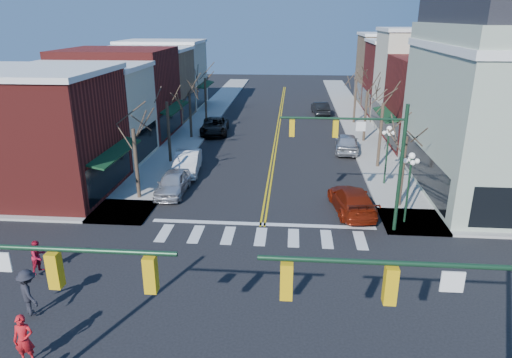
% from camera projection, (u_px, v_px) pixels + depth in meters
% --- Properties ---
extents(ground, '(160.00, 160.00, 0.00)m').
position_uv_depth(ground, '(250.00, 303.00, 19.20)').
color(ground, black).
rests_on(ground, ground).
extents(sidewalk_left, '(3.50, 70.00, 0.15)m').
position_uv_depth(sidewalk_left, '(170.00, 158.00, 38.62)').
color(sidewalk_left, '#9E9B93').
rests_on(sidewalk_left, ground).
extents(sidewalk_right, '(3.50, 70.00, 0.15)m').
position_uv_depth(sidewalk_right, '(380.00, 163.00, 37.26)').
color(sidewalk_right, '#9E9B93').
rests_on(sidewalk_right, ground).
extents(bldg_left_brick_a, '(10.00, 8.50, 8.00)m').
position_uv_depth(bldg_left_brick_a, '(33.00, 135.00, 30.08)').
color(bldg_left_brick_a, maroon).
rests_on(bldg_left_brick_a, ground).
extents(bldg_left_stucco_a, '(10.00, 7.00, 7.50)m').
position_uv_depth(bldg_left_stucco_a, '(85.00, 115.00, 37.44)').
color(bldg_left_stucco_a, beige).
rests_on(bldg_left_stucco_a, ground).
extents(bldg_left_brick_b, '(10.00, 9.00, 8.50)m').
position_uv_depth(bldg_left_brick_b, '(119.00, 94.00, 44.78)').
color(bldg_left_brick_b, maroon).
rests_on(bldg_left_brick_b, ground).
extents(bldg_left_tan, '(10.00, 7.50, 7.80)m').
position_uv_depth(bldg_left_tan, '(146.00, 85.00, 52.64)').
color(bldg_left_tan, '#9B7955').
rests_on(bldg_left_tan, ground).
extents(bldg_left_stucco_b, '(10.00, 8.00, 8.20)m').
position_uv_depth(bldg_left_stucco_b, '(164.00, 75.00, 59.84)').
color(bldg_left_stucco_b, beige).
rests_on(bldg_left_stucco_b, ground).
extents(bldg_right_brick_a, '(10.00, 8.50, 8.00)m').
position_uv_depth(bldg_right_brick_a, '(449.00, 104.00, 40.82)').
color(bldg_right_brick_a, maroon).
rests_on(bldg_right_brick_a, ground).
extents(bldg_right_stucco, '(10.00, 7.00, 10.00)m').
position_uv_depth(bldg_right_stucco, '(427.00, 81.00, 47.75)').
color(bldg_right_stucco, beige).
rests_on(bldg_right_stucco, ground).
extents(bldg_right_brick_b, '(10.00, 8.00, 8.50)m').
position_uv_depth(bldg_right_brick_b, '(410.00, 79.00, 55.04)').
color(bldg_right_brick_b, maroon).
rests_on(bldg_right_brick_b, ground).
extents(bldg_right_tan, '(10.00, 8.00, 9.00)m').
position_uv_depth(bldg_right_tan, '(396.00, 70.00, 62.47)').
color(bldg_right_tan, '#9B7955').
rests_on(bldg_right_tan, ground).
extents(traffic_mast_near_right, '(6.60, 0.28, 7.20)m').
position_uv_depth(traffic_mast_near_right, '(463.00, 332.00, 10.24)').
color(traffic_mast_near_right, '#14331E').
rests_on(traffic_mast_near_right, ground).
extents(traffic_mast_far_right, '(6.60, 0.28, 7.20)m').
position_uv_depth(traffic_mast_far_right, '(367.00, 150.00, 24.13)').
color(traffic_mast_far_right, '#14331E').
rests_on(traffic_mast_far_right, ground).
extents(lamppost_corner, '(0.36, 0.36, 4.33)m').
position_uv_depth(lamppost_corner, '(410.00, 176.00, 25.54)').
color(lamppost_corner, '#14331E').
rests_on(lamppost_corner, ground).
extents(lamppost_midblock, '(0.36, 0.36, 4.33)m').
position_uv_depth(lamppost_midblock, '(388.00, 145.00, 31.64)').
color(lamppost_midblock, '#14331E').
rests_on(lamppost_midblock, ground).
extents(tree_left_a, '(0.24, 0.24, 4.76)m').
position_uv_depth(tree_left_a, '(136.00, 165.00, 29.37)').
color(tree_left_a, '#382B21').
rests_on(tree_left_a, ground).
extents(tree_left_b, '(0.24, 0.24, 5.04)m').
position_uv_depth(tree_left_b, '(169.00, 133.00, 36.83)').
color(tree_left_b, '#382B21').
rests_on(tree_left_b, ground).
extents(tree_left_c, '(0.24, 0.24, 4.55)m').
position_uv_depth(tree_left_c, '(190.00, 116.00, 44.42)').
color(tree_left_c, '#382B21').
rests_on(tree_left_c, ground).
extents(tree_left_d, '(0.24, 0.24, 4.90)m').
position_uv_depth(tree_left_d, '(206.00, 100.00, 51.87)').
color(tree_left_d, '#382B21').
rests_on(tree_left_d, ground).
extents(tree_right_a, '(0.24, 0.24, 4.62)m').
position_uv_depth(tree_right_a, '(402.00, 173.00, 28.09)').
color(tree_right_a, '#382B21').
rests_on(tree_right_a, ground).
extents(tree_right_b, '(0.24, 0.24, 5.18)m').
position_uv_depth(tree_right_b, '(380.00, 136.00, 35.51)').
color(tree_right_b, '#382B21').
rests_on(tree_right_b, ground).
extents(tree_right_c, '(0.24, 0.24, 4.83)m').
position_uv_depth(tree_right_c, '(365.00, 117.00, 43.07)').
color(tree_right_c, '#382B21').
rests_on(tree_right_c, ground).
extents(tree_right_d, '(0.24, 0.24, 4.97)m').
position_uv_depth(tree_right_d, '(355.00, 102.00, 50.56)').
color(tree_right_d, '#382B21').
rests_on(tree_right_d, ground).
extents(car_left_near, '(1.83, 4.52, 1.54)m').
position_uv_depth(car_left_near, '(173.00, 183.00, 30.83)').
color(car_left_near, silver).
rests_on(car_left_near, ground).
extents(car_left_mid, '(2.27, 5.22, 1.67)m').
position_uv_depth(car_left_mid, '(187.00, 163.00, 34.93)').
color(car_left_mid, silver).
rests_on(car_left_mid, ground).
extents(car_left_far, '(3.13, 5.94, 1.59)m').
position_uv_depth(car_left_far, '(215.00, 126.00, 46.69)').
color(car_left_far, black).
rests_on(car_left_far, ground).
extents(car_right_near, '(2.88, 5.62, 1.56)m').
position_uv_depth(car_right_near, '(352.00, 200.00, 27.96)').
color(car_right_near, maroon).
rests_on(car_right_near, ground).
extents(car_right_mid, '(2.38, 5.12, 1.70)m').
position_uv_depth(car_right_mid, '(347.00, 143.00, 40.35)').
color(car_right_mid, silver).
rests_on(car_right_mid, ground).
extents(car_right_far, '(2.22, 4.95, 1.58)m').
position_uv_depth(car_right_far, '(320.00, 108.00, 55.89)').
color(car_right_far, black).
rests_on(car_right_far, ground).
extents(pedestrian_red_a, '(0.74, 0.54, 1.85)m').
position_uv_depth(pedestrian_red_a, '(24.00, 340.00, 15.44)').
color(pedestrian_red_a, red).
rests_on(pedestrian_red_a, sidewalk_left).
extents(pedestrian_red_b, '(0.81, 0.92, 1.60)m').
position_uv_depth(pedestrian_red_b, '(38.00, 257.00, 21.04)').
color(pedestrian_red_b, '#AA122A').
rests_on(pedestrian_red_b, sidewalk_left).
extents(pedestrian_dark_b, '(1.43, 1.38, 1.96)m').
position_uv_depth(pedestrian_dark_b, '(29.00, 293.00, 17.98)').
color(pedestrian_dark_b, black).
rests_on(pedestrian_dark_b, sidewalk_left).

